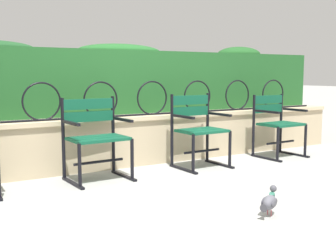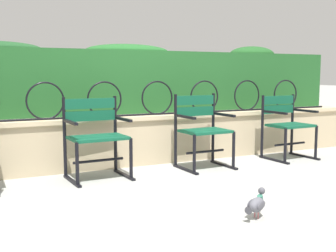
# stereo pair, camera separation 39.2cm
# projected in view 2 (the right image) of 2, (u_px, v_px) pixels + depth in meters

# --- Properties ---
(ground_plane) EXTENTS (60.00, 60.00, 0.00)m
(ground_plane) POSITION_uv_depth(u_px,v_px,m) (173.00, 179.00, 4.56)
(ground_plane) COLOR #9E9E99
(stone_wall) EXTENTS (6.37, 0.41, 0.60)m
(stone_wall) POSITION_uv_depth(u_px,v_px,m) (140.00, 139.00, 5.34)
(stone_wall) COLOR tan
(stone_wall) RESTS_ON ground
(iron_arch_fence) EXTENTS (5.86, 0.02, 0.42)m
(iron_arch_fence) POSITION_uv_depth(u_px,v_px,m) (133.00, 100.00, 5.16)
(iron_arch_fence) COLOR black
(iron_arch_fence) RESTS_ON stone_wall
(hedge_row) EXTENTS (6.25, 0.64, 0.91)m
(hedge_row) POSITION_uv_depth(u_px,v_px,m) (126.00, 79.00, 5.70)
(hedge_row) COLOR #1E5123
(hedge_row) RESTS_ON stone_wall
(park_chair_centre_left) EXTENTS (0.64, 0.55, 0.86)m
(park_chair_centre_left) POSITION_uv_depth(u_px,v_px,m) (96.00, 135.00, 4.57)
(park_chair_centre_left) COLOR #0F4C33
(park_chair_centre_left) RESTS_ON ground
(park_chair_centre_right) EXTENTS (0.59, 0.54, 0.87)m
(park_chair_centre_right) POSITION_uv_depth(u_px,v_px,m) (202.00, 128.00, 5.10)
(park_chair_centre_right) COLOR #0F4C33
(park_chair_centre_right) RESTS_ON ground
(park_chair_rightmost) EXTENTS (0.59, 0.55, 0.83)m
(park_chair_rightmost) POSITION_uv_depth(u_px,v_px,m) (286.00, 124.00, 5.65)
(park_chair_rightmost) COLOR #0F4C33
(park_chair_rightmost) RESTS_ON ground
(pigeon_near_chairs) EXTENTS (0.27, 0.19, 0.22)m
(pigeon_near_chairs) POSITION_uv_depth(u_px,v_px,m) (257.00, 204.00, 3.31)
(pigeon_near_chairs) COLOR #5B5B66
(pigeon_near_chairs) RESTS_ON ground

